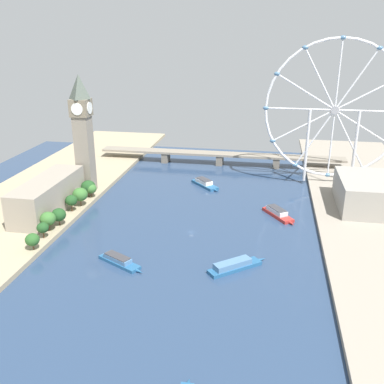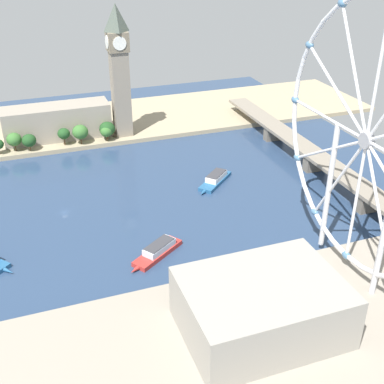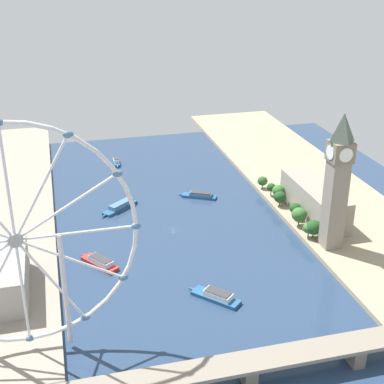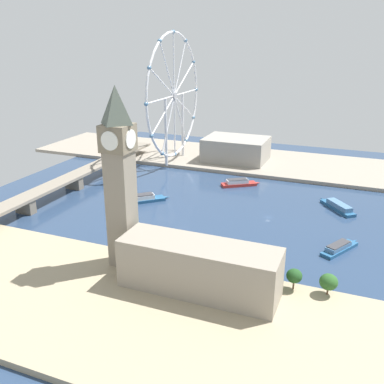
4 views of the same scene
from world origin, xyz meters
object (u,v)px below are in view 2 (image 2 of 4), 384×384
object	(u,v)px
riverside_hall	(262,307)
tour_boat_2	(158,251)
clock_tower	(119,70)
tour_boat_0	(215,179)
parliament_block	(57,122)
ferris_wheel	(366,142)
river_bridge	(315,157)

from	to	relation	value
riverside_hall	tour_boat_2	xyz separation A→B (m)	(-62.44, -21.01, -11.19)
clock_tower	tour_boat_0	bearing A→B (deg)	21.79
parliament_block	riverside_hall	xyz separation A→B (m)	(218.40, 47.06, -0.99)
tour_boat_2	riverside_hall	bearing A→B (deg)	74.16
ferris_wheel	tour_boat_2	distance (m)	102.52
clock_tower	river_bridge	world-z (taller)	clock_tower
river_bridge	tour_boat_2	distance (m)	129.17
river_bridge	tour_boat_0	bearing A→B (deg)	-94.26
clock_tower	parliament_block	size ratio (longest dim) A/B	1.23
parliament_block	ferris_wheel	world-z (taller)	ferris_wheel
tour_boat_2	ferris_wheel	bearing A→B (deg)	116.79
riverside_hall	tour_boat_0	bearing A→B (deg)	165.31
river_bridge	tour_boat_2	world-z (taller)	river_bridge
clock_tower	river_bridge	size ratio (longest dim) A/B	0.38
parliament_block	tour_boat_2	distance (m)	158.59
parliament_block	riverside_hall	world-z (taller)	parliament_block
parliament_block	tour_boat_2	size ratio (longest dim) A/B	2.44
parliament_block	ferris_wheel	bearing A→B (deg)	26.86
ferris_wheel	tour_boat_2	world-z (taller)	ferris_wheel
tour_boat_0	tour_boat_2	distance (m)	79.29
clock_tower	tour_boat_0	distance (m)	105.05
riverside_hall	river_bridge	world-z (taller)	riverside_hall
parliament_block	ferris_wheel	size ratio (longest dim) A/B	0.63
riverside_hall	tour_boat_0	size ratio (longest dim) A/B	2.03
river_bridge	tour_boat_2	bearing A→B (deg)	-65.10
tour_boat_0	riverside_hall	bearing A→B (deg)	32.73
tour_boat_0	river_bridge	bearing A→B (deg)	133.16
clock_tower	river_bridge	xyz separation A→B (m)	(92.11, 99.06, -40.18)
parliament_block	tour_boat_0	world-z (taller)	parliament_block
riverside_hall	river_bridge	distance (m)	151.23
parliament_block	river_bridge	size ratio (longest dim) A/B	0.31
ferris_wheel	river_bridge	bearing A→B (deg)	155.20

